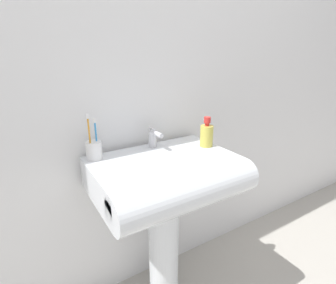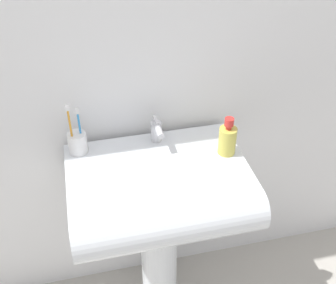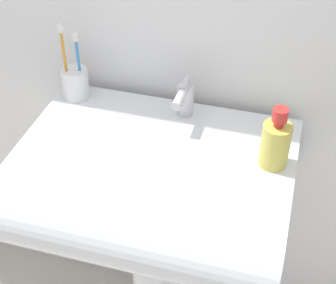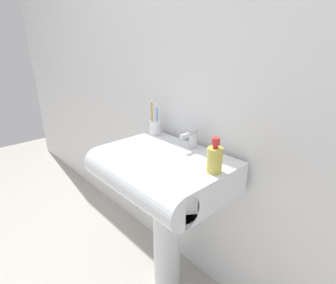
{
  "view_description": "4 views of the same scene",
  "coord_description": "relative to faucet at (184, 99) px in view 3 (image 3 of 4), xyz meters",
  "views": [
    {
      "loc": [
        -0.53,
        -0.91,
        1.25
      ],
      "look_at": [
        0.03,
        0.01,
        0.87
      ],
      "focal_mm": 28.0,
      "sensor_mm": 36.0,
      "label": 1
    },
    {
      "loc": [
        -0.21,
        -1.08,
        1.74
      ],
      "look_at": [
        0.04,
        0.01,
        0.9
      ],
      "focal_mm": 45.0,
      "sensor_mm": 36.0,
      "label": 2
    },
    {
      "loc": [
        0.27,
        -0.84,
        1.55
      ],
      "look_at": [
        0.03,
        -0.02,
        0.85
      ],
      "focal_mm": 55.0,
      "sensor_mm": 36.0,
      "label": 3
    },
    {
      "loc": [
        0.82,
        -0.75,
        1.29
      ],
      "look_at": [
        0.04,
        -0.03,
        0.89
      ],
      "focal_mm": 28.0,
      "sensor_mm": 36.0,
      "label": 4
    }
  ],
  "objects": [
    {
      "name": "sink_pedestal",
      "position": [
        -0.03,
        -0.14,
        -0.53
      ],
      "size": [
        0.15,
        0.15,
        0.66
      ],
      "primitive_type": "cylinder",
      "color": "white",
      "rests_on": "ground"
    },
    {
      "name": "sink_basin",
      "position": [
        -0.03,
        -0.19,
        -0.12
      ],
      "size": [
        0.62,
        0.46,
        0.14
      ],
      "color": "white",
      "rests_on": "sink_pedestal"
    },
    {
      "name": "faucet",
      "position": [
        0.0,
        0.0,
        0.0
      ],
      "size": [
        0.04,
        0.11,
        0.09
      ],
      "color": "silver",
      "rests_on": "sink_basin"
    },
    {
      "name": "toothbrush_cup",
      "position": [
        -0.28,
        0.01,
        -0.01
      ],
      "size": [
        0.07,
        0.07,
        0.2
      ],
      "color": "white",
      "rests_on": "sink_basin"
    },
    {
      "name": "soap_bottle",
      "position": [
        0.23,
        -0.12,
        0.01
      ],
      "size": [
        0.06,
        0.06,
        0.14
      ],
      "color": "gold",
      "rests_on": "sink_basin"
    }
  ]
}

